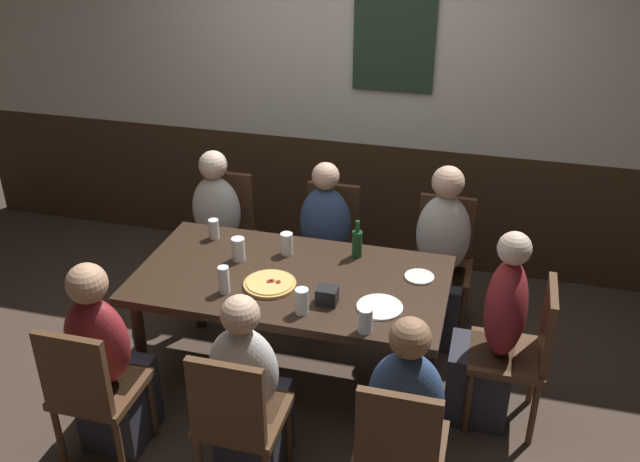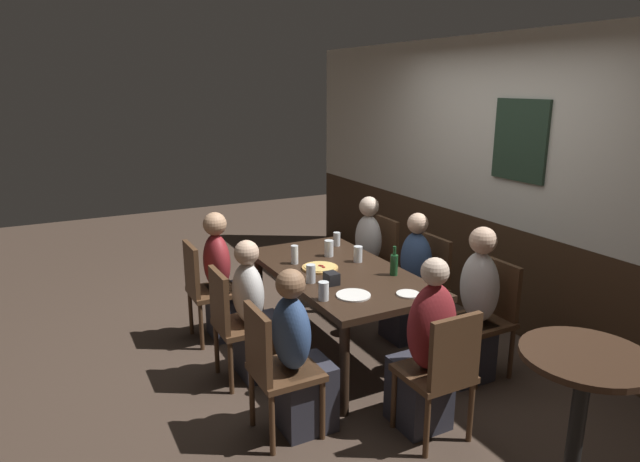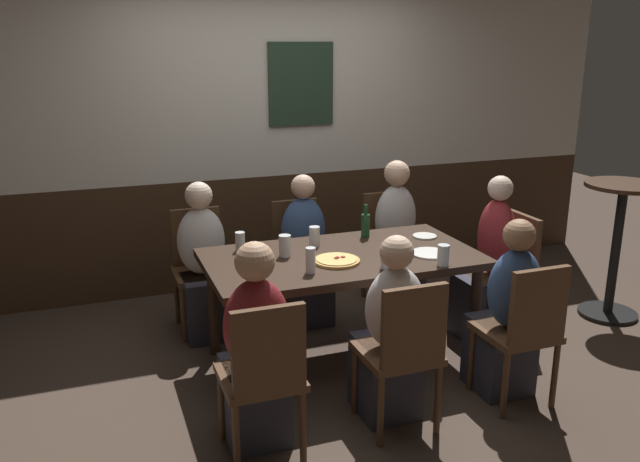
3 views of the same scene
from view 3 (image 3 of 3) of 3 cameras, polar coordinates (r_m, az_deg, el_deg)
The scene contains 29 objects.
ground_plane at distance 4.48m, azimuth 1.81°, elevation -11.12°, with size 12.00×12.00×0.00m, color #423328.
wall_back at distance 5.59m, azimuth -4.45°, elevation 8.44°, with size 6.40×0.13×2.60m.
dining_table at distance 4.22m, azimuth 1.89°, elevation -3.10°, with size 1.74×0.93×0.74m.
chair_mid_near at distance 3.54m, azimuth 7.30°, elevation -10.06°, with size 0.40×0.40×0.88m.
chair_right_near at distance 3.93m, azimuth 17.38°, elevation -7.97°, with size 0.40×0.40×0.88m.
chair_head_east at distance 4.88m, azimuth 16.05°, elevation -3.09°, with size 0.40×0.40×0.88m.
chair_left_far at distance 4.88m, azimuth -10.45°, elevation -2.70°, with size 0.40×0.40×0.88m.
chair_left_near at distance 3.29m, azimuth -4.92°, elevation -12.15°, with size 0.40×0.40×0.88m.
chair_right_far at distance 5.33m, azimuth 5.96°, elevation -0.88°, with size 0.40×0.40×0.88m.
chair_mid_far at distance 5.05m, azimuth -1.88°, elevation -1.76°, with size 0.40×0.40×0.88m.
person_mid_near at distance 3.69m, azimuth 6.09°, elevation -9.62°, with size 0.34×0.37×1.08m.
person_right_near at distance 4.06m, azimuth 15.93°, elevation -7.59°, with size 0.34×0.37×1.10m.
person_head_east at distance 4.79m, azimuth 14.47°, elevation -3.39°, with size 0.37×0.34×1.17m.
person_left_far at distance 4.74m, azimuth -10.09°, elevation -3.59°, with size 0.34×0.37×1.12m.
person_left_near at distance 3.44m, azimuth -5.65°, elevation -11.19°, with size 0.34×0.37×1.13m.
person_right_far at distance 5.19m, azimuth 6.74°, elevation -1.34°, with size 0.34×0.37×1.18m.
person_mid_far at distance 4.92m, azimuth -1.27°, elevation -2.64°, with size 0.34×0.37×1.12m.
pizza at distance 4.05m, azimuth 1.46°, elevation -2.59°, with size 0.29×0.29×0.03m.
tumbler_water at distance 3.85m, azimuth -0.83°, elevation -2.67°, with size 0.06×0.06×0.15m.
beer_glass_tall at distance 4.29m, azimuth -6.97°, elevation -1.01°, with size 0.06×0.06×0.13m.
beer_glass_half at distance 4.15m, azimuth -3.08°, elevation -1.42°, with size 0.08×0.08×0.14m.
pint_glass_stout at distance 4.35m, azimuth -0.48°, elevation -0.58°, with size 0.07×0.07×0.13m.
pint_glass_amber at distance 4.05m, azimuth 10.69°, elevation -2.21°, with size 0.07×0.07×0.13m.
highball_clear at distance 3.95m, azimuth 5.81°, elevation -2.37°, with size 0.07×0.07×0.14m.
beer_bottle_green at distance 4.56m, azimuth 3.99°, elevation 0.57°, with size 0.06×0.06×0.23m.
plate_white_large at distance 4.26m, azimuth 9.55°, elevation -1.93°, with size 0.24×0.24×0.01m, color white.
plate_white_small at distance 4.63m, azimuth 9.11°, elevation -0.44°, with size 0.17×0.17×0.01m, color white.
condiment_caddy at distance 4.10m, azimuth 6.36°, elevation -1.94°, with size 0.11×0.09×0.09m, color black.
side_bar_table at distance 5.42m, azimuth 24.48°, elevation -0.67°, with size 0.56×0.56×1.05m.
Camera 3 is at (-1.50, -3.68, 2.06)m, focal length 36.70 mm.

